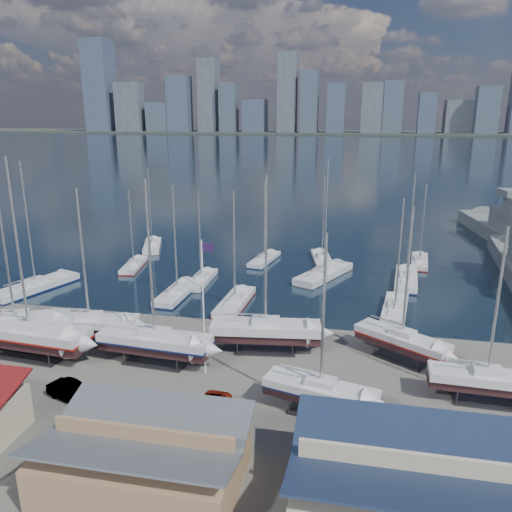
# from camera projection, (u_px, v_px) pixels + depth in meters

# --- Properties ---
(ground) EXTENTS (1400.00, 1400.00, 0.00)m
(ground) POSITION_uv_depth(u_px,v_px,m) (215.00, 364.00, 46.75)
(ground) COLOR #605E59
(ground) RESTS_ON ground
(water) EXTENTS (1400.00, 600.00, 0.40)m
(water) POSITION_uv_depth(u_px,v_px,m) (340.00, 149.00, 339.12)
(water) COLOR #182938
(water) RESTS_ON ground
(far_shore) EXTENTS (1400.00, 80.00, 2.20)m
(far_shore) POSITION_uv_depth(u_px,v_px,m) (348.00, 133.00, 583.95)
(far_shore) COLOR #2D332D
(far_shore) RESTS_ON ground
(skyline) EXTENTS (639.14, 43.80, 107.69)m
(skyline) POSITION_uv_depth(u_px,v_px,m) (343.00, 99.00, 569.13)
(skyline) COLOR #475166
(skyline) RESTS_ON far_shore
(shed_grey) EXTENTS (12.60, 8.40, 4.17)m
(shed_grey) POSITION_uv_depth(u_px,v_px,m) (144.00, 454.00, 31.08)
(shed_grey) COLOR #8C6B4C
(shed_grey) RESTS_ON ground
(shed_blue) EXTENTS (13.65, 9.45, 4.71)m
(shed_blue) POSITION_uv_depth(u_px,v_px,m) (411.00, 486.00, 27.98)
(shed_blue) COLOR #BFB293
(shed_blue) RESTS_ON ground
(sailboat_cradle_0) EXTENTS (10.92, 6.74, 17.02)m
(sailboat_cradle_0) POSITION_uv_depth(u_px,v_px,m) (16.00, 324.00, 50.40)
(sailboat_cradle_0) COLOR #2D2D33
(sailboat_cradle_0) RESTS_ON ground
(sailboat_cradle_1) EXTENTS (12.18, 4.32, 19.06)m
(sailboat_cradle_1) POSITION_uv_depth(u_px,v_px,m) (30.00, 335.00, 47.57)
(sailboat_cradle_1) COLOR #2D2D33
(sailboat_cradle_1) RESTS_ON ground
(sailboat_cradle_2) EXTENTS (9.98, 4.17, 15.81)m
(sailboat_cradle_2) POSITION_uv_depth(u_px,v_px,m) (90.00, 324.00, 50.53)
(sailboat_cradle_2) COLOR #2D2D33
(sailboat_cradle_2) RESTS_ON ground
(sailboat_cradle_3) EXTENTS (10.93, 3.78, 17.26)m
(sailboat_cradle_3) POSITION_uv_depth(u_px,v_px,m) (155.00, 342.00, 46.40)
(sailboat_cradle_3) COLOR #2D2D33
(sailboat_cradle_3) RESTS_ON ground
(sailboat_cradle_4) EXTENTS (10.95, 4.24, 17.32)m
(sailboat_cradle_4) POSITION_uv_depth(u_px,v_px,m) (266.00, 330.00, 48.80)
(sailboat_cradle_4) COLOR #2D2D33
(sailboat_cradle_4) RESTS_ON ground
(sailboat_cradle_5) EXTENTS (9.28, 4.68, 14.56)m
(sailboat_cradle_5) POSITION_uv_depth(u_px,v_px,m) (320.00, 391.00, 38.34)
(sailboat_cradle_5) COLOR #2D2D33
(sailboat_cradle_5) RESTS_ON ground
(sailboat_cradle_6) EXTENTS (8.99, 7.13, 14.79)m
(sailboat_cradle_6) POSITION_uv_depth(u_px,v_px,m) (402.00, 340.00, 46.94)
(sailboat_cradle_6) COLOR #2D2D33
(sailboat_cradle_6) RESTS_ON ground
(sailboat_cradle_7) EXTENTS (8.97, 2.81, 14.62)m
(sailboat_cradle_7) POSITION_uv_depth(u_px,v_px,m) (486.00, 380.00, 39.96)
(sailboat_cradle_7) COLOR #2D2D33
(sailboat_cradle_7) RESTS_ON ground
(sailboat_moored_0) EXTENTS (7.00, 12.29, 17.72)m
(sailboat_moored_0) POSITION_uv_depth(u_px,v_px,m) (36.00, 288.00, 66.10)
(sailboat_moored_0) COLOR black
(sailboat_moored_0) RESTS_ON water
(sailboat_moored_1) EXTENTS (3.57, 8.53, 12.37)m
(sailboat_moored_1) POSITION_uv_depth(u_px,v_px,m) (134.00, 266.00, 75.73)
(sailboat_moored_1) COLOR black
(sailboat_moored_1) RESTS_ON water
(sailboat_moored_2) EXTENTS (5.64, 9.90, 14.42)m
(sailboat_moored_2) POSITION_uv_depth(u_px,v_px,m) (152.00, 247.00, 86.70)
(sailboat_moored_2) COLOR black
(sailboat_moored_2) RESTS_ON water
(sailboat_moored_3) EXTENTS (3.18, 10.06, 14.88)m
(sailboat_moored_3) POSITION_uv_depth(u_px,v_px,m) (178.00, 294.00, 64.02)
(sailboat_moored_3) COLOR black
(sailboat_moored_3) RESTS_ON water
(sailboat_moored_4) EXTENTS (2.44, 8.66, 13.07)m
(sailboat_moored_4) POSITION_uv_depth(u_px,v_px,m) (201.00, 281.00, 69.09)
(sailboat_moored_4) COLOR black
(sailboat_moored_4) RESTS_ON water
(sailboat_moored_5) EXTENTS (4.04, 9.16, 13.25)m
(sailboat_moored_5) POSITION_uv_depth(u_px,v_px,m) (264.00, 260.00, 78.74)
(sailboat_moored_5) COLOR black
(sailboat_moored_5) RESTS_ON water
(sailboat_moored_6) EXTENTS (3.29, 9.97, 14.70)m
(sailboat_moored_6) POSITION_uv_depth(u_px,v_px,m) (235.00, 303.00, 60.83)
(sailboat_moored_6) COLOR black
(sailboat_moored_6) RESTS_ON water
(sailboat_moored_7) EXTENTS (8.00, 11.96, 17.65)m
(sailboat_moored_7) POSITION_uv_depth(u_px,v_px,m) (324.00, 275.00, 71.28)
(sailboat_moored_7) COLOR black
(sailboat_moored_7) RESTS_ON water
(sailboat_moored_8) EXTENTS (4.40, 9.73, 14.05)m
(sailboat_moored_8) POSITION_uv_depth(u_px,v_px,m) (322.00, 260.00, 78.79)
(sailboat_moored_8) COLOR black
(sailboat_moored_8) RESTS_ON water
(sailboat_moored_9) EXTENTS (3.85, 9.66, 14.18)m
(sailboat_moored_9) POSITION_uv_depth(u_px,v_px,m) (395.00, 310.00, 58.76)
(sailboat_moored_9) COLOR black
(sailboat_moored_9) RESTS_ON water
(sailboat_moored_10) EXTENTS (3.96, 10.80, 15.79)m
(sailboat_moored_10) POSITION_uv_depth(u_px,v_px,m) (406.00, 280.00, 69.17)
(sailboat_moored_10) COLOR black
(sailboat_moored_10) RESTS_ON water
(sailboat_moored_11) EXTENTS (3.45, 8.97, 13.07)m
(sailboat_moored_11) POSITION_uv_depth(u_px,v_px,m) (419.00, 262.00, 77.64)
(sailboat_moored_11) COLOR black
(sailboat_moored_11) RESTS_ON water
(car_a) EXTENTS (3.00, 4.59, 1.45)m
(car_a) POSITION_uv_depth(u_px,v_px,m) (122.00, 410.00, 38.20)
(car_a) COLOR gray
(car_a) RESTS_ON ground
(car_b) EXTENTS (4.74, 2.95, 1.48)m
(car_b) POSITION_uv_depth(u_px,v_px,m) (72.00, 391.00, 40.67)
(car_b) COLOR gray
(car_b) RESTS_ON ground
(car_c) EXTENTS (2.62, 4.99, 1.34)m
(car_c) POSITION_uv_depth(u_px,v_px,m) (210.00, 409.00, 38.32)
(car_c) COLOR gray
(car_c) RESTS_ON ground
(car_d) EXTENTS (3.49, 4.87, 1.31)m
(car_d) POSITION_uv_depth(u_px,v_px,m) (336.00, 428.00, 36.02)
(car_d) COLOR gray
(car_d) RESTS_ON ground
(flagpole) EXTENTS (1.10, 0.12, 12.43)m
(flagpole) POSITION_uv_depth(u_px,v_px,m) (204.00, 299.00, 43.02)
(flagpole) COLOR white
(flagpole) RESTS_ON ground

